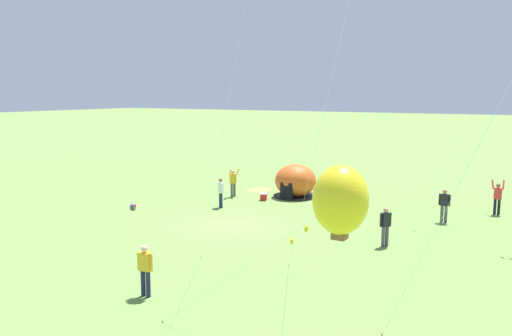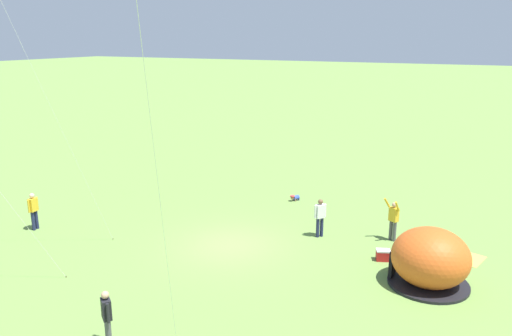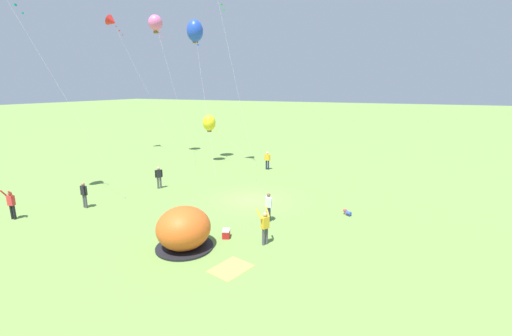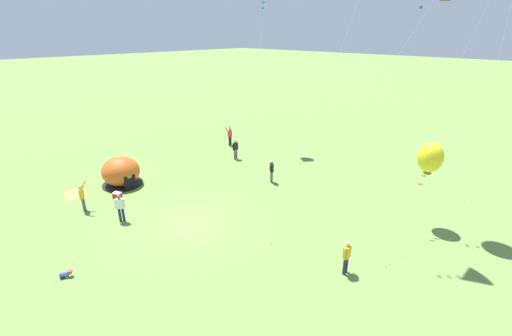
{
  "view_description": "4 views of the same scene",
  "coord_description": "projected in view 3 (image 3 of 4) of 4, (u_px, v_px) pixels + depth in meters",
  "views": [
    {
      "loc": [
        20.47,
        13.11,
        6.54
      ],
      "look_at": [
        -1.25,
        0.8,
        2.8
      ],
      "focal_mm": 35.0,
      "sensor_mm": 36.0,
      "label": 1
    },
    {
      "loc": [
        -9.63,
        16.92,
        8.53
      ],
      "look_at": [
        -1.4,
        0.37,
        3.62
      ],
      "focal_mm": 35.0,
      "sensor_mm": 36.0,
      "label": 2
    },
    {
      "loc": [
        -20.61,
        -9.66,
        7.75
      ],
      "look_at": [
        1.61,
        0.33,
        1.91
      ],
      "focal_mm": 24.0,
      "sensor_mm": 36.0,
      "label": 3
    },
    {
      "loc": [
        14.75,
        -9.78,
        10.47
      ],
      "look_at": [
        2.94,
        2.56,
        3.57
      ],
      "focal_mm": 24.0,
      "sensor_mm": 36.0,
      "label": 4
    }
  ],
  "objects": [
    {
      "name": "person_flying_kite",
      "position": [
        265.0,
        226.0,
        16.98
      ],
      "size": [
        0.72,
        0.65,
        1.89
      ],
      "color": "#4C4C51",
      "rests_on": "ground"
    },
    {
      "name": "kite_blue",
      "position": [
        195.0,
        31.0,
        32.55
      ],
      "size": [
        5.49,
        5.48,
        13.91
      ],
      "color": "silver",
      "rests_on": "ground"
    },
    {
      "name": "kite_red",
      "position": [
        112.0,
        22.0,
        37.32
      ],
      "size": [
        2.09,
        7.79,
        15.35
      ],
      "color": "silver",
      "rests_on": "ground"
    },
    {
      "name": "kite_yellow",
      "position": [
        209.0,
        123.0,
        35.19
      ],
      "size": [
        1.32,
        5.8,
        4.91
      ],
      "color": "silver",
      "rests_on": "ground"
    },
    {
      "name": "person_arms_raised",
      "position": [
        11.0,
        203.0,
        20.24
      ],
      "size": [
        0.53,
        0.67,
        1.89
      ],
      "color": "black",
      "rests_on": "ground"
    },
    {
      "name": "person_with_toddler",
      "position": [
        159.0,
        176.0,
        26.45
      ],
      "size": [
        0.49,
        0.42,
        1.72
      ],
      "color": "#4C4C51",
      "rests_on": "ground"
    },
    {
      "name": "person_center_field",
      "position": [
        269.0,
        205.0,
        19.99
      ],
      "size": [
        0.43,
        0.48,
        1.72
      ],
      "color": "#1E2347",
      "rests_on": "ground"
    },
    {
      "name": "cooler_box",
      "position": [
        226.0,
        234.0,
        17.94
      ],
      "size": [
        0.63,
        0.53,
        0.44
      ],
      "color": "red",
      "rests_on": "ground"
    },
    {
      "name": "picnic_blanket",
      "position": [
        231.0,
        268.0,
        14.92
      ],
      "size": [
        1.98,
        1.69,
        0.01
      ],
      "primitive_type": "cube",
      "rotation": [
        0.0,
        0.0,
        -0.26
      ],
      "color": "gold",
      "rests_on": "ground"
    },
    {
      "name": "ground_plane",
      "position": [
        251.0,
        200.0,
        23.94
      ],
      "size": [
        300.0,
        300.0,
        0.0
      ],
      "primitive_type": "plane",
      "color": "olive"
    },
    {
      "name": "kite_pink",
      "position": [
        155.0,
        23.0,
        35.58
      ],
      "size": [
        2.93,
        6.47,
        14.98
      ],
      "color": "silver",
      "rests_on": "ground"
    },
    {
      "name": "popup_tent",
      "position": [
        184.0,
        229.0,
        16.61
      ],
      "size": [
        2.81,
        2.81,
        2.1
      ],
      "color": "#D8591E",
      "rests_on": "ground"
    },
    {
      "name": "person_near_tent",
      "position": [
        84.0,
        194.0,
        22.18
      ],
      "size": [
        0.28,
        0.59,
        1.72
      ],
      "color": "#4C4C51",
      "rests_on": "ground"
    },
    {
      "name": "person_watching_sky",
      "position": [
        267.0,
        160.0,
        32.48
      ],
      "size": [
        0.28,
        0.59,
        1.72
      ],
      "color": "#1E2347",
      "rests_on": "ground"
    },
    {
      "name": "toddler_crawling",
      "position": [
        347.0,
        212.0,
        21.05
      ],
      "size": [
        0.41,
        0.54,
        0.32
      ],
      "color": "blue",
      "rests_on": "ground"
    }
  ]
}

